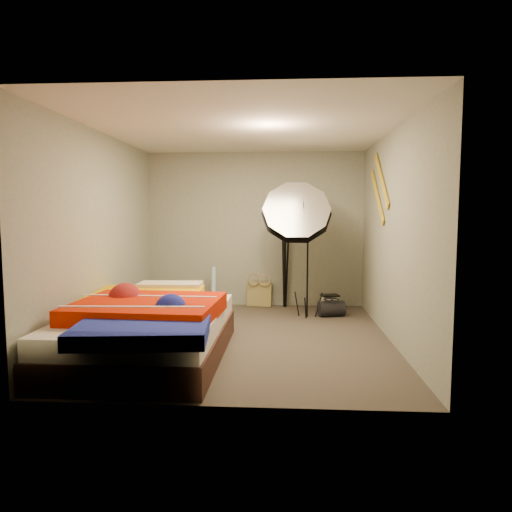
# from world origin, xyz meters

# --- Properties ---
(floor) EXTENTS (4.00, 4.00, 0.00)m
(floor) POSITION_xyz_m (0.00, 0.00, 0.00)
(floor) COLOR #4B4139
(floor) RESTS_ON ground
(ceiling) EXTENTS (4.00, 4.00, 0.00)m
(ceiling) POSITION_xyz_m (0.00, 0.00, 2.50)
(ceiling) COLOR silver
(ceiling) RESTS_ON wall_back
(wall_back) EXTENTS (3.50, 0.00, 3.50)m
(wall_back) POSITION_xyz_m (0.00, 2.00, 1.25)
(wall_back) COLOR #9BA090
(wall_back) RESTS_ON floor
(wall_front) EXTENTS (3.50, 0.00, 3.50)m
(wall_front) POSITION_xyz_m (0.00, -2.00, 1.25)
(wall_front) COLOR #9BA090
(wall_front) RESTS_ON floor
(wall_left) EXTENTS (0.00, 4.00, 4.00)m
(wall_left) POSITION_xyz_m (-1.75, 0.00, 1.25)
(wall_left) COLOR #9BA090
(wall_left) RESTS_ON floor
(wall_right) EXTENTS (0.00, 4.00, 4.00)m
(wall_right) POSITION_xyz_m (1.75, 0.00, 1.25)
(wall_right) COLOR #9BA090
(wall_right) RESTS_ON floor
(tote_bag) EXTENTS (0.41, 0.21, 0.41)m
(tote_bag) POSITION_xyz_m (0.08, 1.90, 0.20)
(tote_bag) COLOR tan
(tote_bag) RESTS_ON floor
(wrapping_roll) EXTENTS (0.08, 0.19, 0.67)m
(wrapping_roll) POSITION_xyz_m (-0.65, 1.68, 0.33)
(wrapping_roll) COLOR #5DBADA
(wrapping_roll) RESTS_ON floor
(camera_case) EXTENTS (0.28, 0.23, 0.24)m
(camera_case) POSITION_xyz_m (1.19, 1.56, 0.12)
(camera_case) COLOR beige
(camera_case) RESTS_ON floor
(duffel_bag) EXTENTS (0.42, 0.31, 0.23)m
(duffel_bag) POSITION_xyz_m (1.18, 1.23, 0.12)
(duffel_bag) COLOR black
(duffel_bag) RESTS_ON floor
(wall_stripe_upper) EXTENTS (0.02, 0.91, 0.78)m
(wall_stripe_upper) POSITION_xyz_m (1.73, 0.60, 1.95)
(wall_stripe_upper) COLOR gold
(wall_stripe_upper) RESTS_ON wall_right
(wall_stripe_lower) EXTENTS (0.02, 0.91, 0.78)m
(wall_stripe_lower) POSITION_xyz_m (1.73, 0.85, 1.75)
(wall_stripe_lower) COLOR gold
(wall_stripe_lower) RESTS_ON wall_right
(bed) EXTENTS (1.63, 2.47, 0.66)m
(bed) POSITION_xyz_m (-0.94, -0.84, 0.33)
(bed) COLOR #45261E
(bed) RESTS_ON floor
(photo_umbrella) EXTENTS (1.21, 0.91, 2.08)m
(photo_umbrella) POSITION_xyz_m (0.64, 1.06, 1.49)
(photo_umbrella) COLOR black
(photo_umbrella) RESTS_ON floor
(camera_tripod) EXTENTS (0.08, 0.08, 1.21)m
(camera_tripod) POSITION_xyz_m (0.49, 1.88, 0.69)
(camera_tripod) COLOR black
(camera_tripod) RESTS_ON floor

